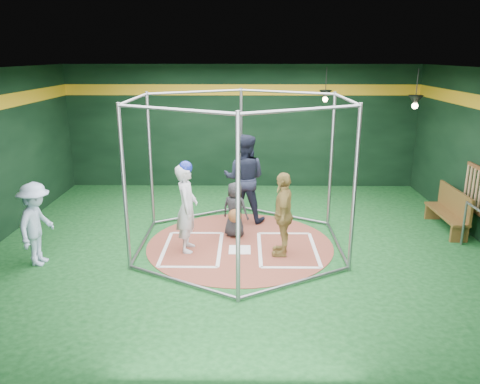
{
  "coord_description": "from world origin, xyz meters",
  "views": [
    {
      "loc": [
        0.11,
        -8.91,
        3.76
      ],
      "look_at": [
        0.0,
        0.1,
        1.1
      ],
      "focal_mm": 35.0,
      "sensor_mm": 36.0,
      "label": 1
    }
  ],
  "objects_px": {
    "batter_figure": "(187,207)",
    "visitor_leopard": "(283,214)",
    "dugout_bench": "(450,209)",
    "umpire": "(244,178)"
  },
  "relations": [
    {
      "from": "batter_figure",
      "to": "visitor_leopard",
      "type": "xyz_separation_m",
      "value": [
        1.86,
        -0.18,
        -0.08
      ]
    },
    {
      "from": "batter_figure",
      "to": "visitor_leopard",
      "type": "relative_size",
      "value": 1.11
    },
    {
      "from": "visitor_leopard",
      "to": "dugout_bench",
      "type": "height_order",
      "value": "visitor_leopard"
    },
    {
      "from": "umpire",
      "to": "visitor_leopard",
      "type": "bearing_deg",
      "value": 122.04
    },
    {
      "from": "batter_figure",
      "to": "visitor_leopard",
      "type": "height_order",
      "value": "batter_figure"
    },
    {
      "from": "umpire",
      "to": "dugout_bench",
      "type": "relative_size",
      "value": 1.26
    },
    {
      "from": "batter_figure",
      "to": "umpire",
      "type": "bearing_deg",
      "value": 57.3
    },
    {
      "from": "batter_figure",
      "to": "umpire",
      "type": "relative_size",
      "value": 0.89
    },
    {
      "from": "dugout_bench",
      "to": "umpire",
      "type": "bearing_deg",
      "value": 173.26
    },
    {
      "from": "visitor_leopard",
      "to": "umpire",
      "type": "distance_m",
      "value": 2.06
    }
  ]
}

